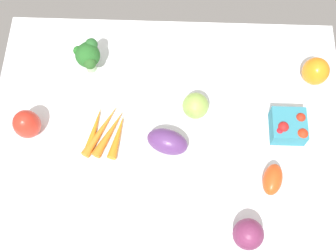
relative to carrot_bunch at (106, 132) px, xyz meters
The scene contains 10 objects.
tablecloth 17.92cm from the carrot_bunch, behind, with size 104.00×76.00×2.00cm, color white.
carrot_bunch is the anchor object (origin of this frame).
eggplant 18.00cm from the carrot_bunch, 169.47° to the left, with size 11.76×7.01×7.01cm, color #5D3474.
berry_basket 52.12cm from the carrot_bunch, behind, with size 9.78×9.78×6.80cm.
bell_pepper_orange 64.39cm from the carrot_bunch, 161.55° to the right, with size 7.98×7.98×8.79cm, color orange.
heirloom_tomato_green 26.74cm from the carrot_bunch, 162.47° to the right, with size 7.67×7.67×7.67cm, color #92B94F.
broccoli_head 23.67cm from the carrot_bunch, 73.13° to the right, with size 7.93×9.38×11.25cm.
bell_pepper_red 22.28cm from the carrot_bunch, ahead, with size 7.65×7.65×9.67cm, color red.
roma_tomato 48.39cm from the carrot_bunch, 164.45° to the left, with size 9.02×5.21×5.21cm, color #E74C1B.
red_onion_near_basket 48.31cm from the carrot_bunch, 144.27° to the left, with size 8.06×8.06×8.06cm, color #782C55.
Camera 1 is at (-1.69, 51.00, 121.45)cm, focal length 47.71 mm.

